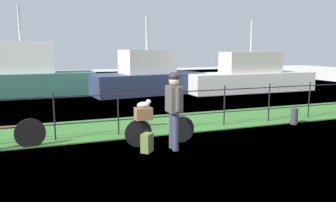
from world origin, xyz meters
name	(u,v)px	position (x,y,z in m)	size (l,w,h in m)	color
ground_plane	(209,153)	(0.00, 0.00, 0.00)	(60.00, 60.00, 0.00)	beige
grass_strip	(164,124)	(0.00, 2.82, 0.01)	(27.00, 2.40, 0.03)	#38702D
harbor_water	(111,91)	(0.00, 11.13, 0.00)	(30.00, 30.00, 0.00)	#60849E
iron_fence	(174,106)	(0.00, 2.01, 0.66)	(18.04, 0.04, 1.15)	black
bicycle_main	(160,130)	(-0.78, 0.93, 0.33)	(1.65, 0.16, 0.61)	black
wooden_crate	(143,113)	(-1.16, 0.93, 0.74)	(0.36, 0.27, 0.26)	brown
terrier_dog	(144,104)	(-1.14, 0.93, 0.95)	(0.32, 0.14, 0.18)	silver
cyclist_person	(174,104)	(-0.61, 0.48, 1.00)	(0.26, 0.54, 1.68)	#383D51
backpack_on_paving	(147,143)	(-1.21, 0.50, 0.20)	(0.28, 0.18, 0.40)	olive
mooring_bollard	(294,116)	(3.51, 1.51, 0.24)	(0.20, 0.20, 0.47)	#38383D
bicycle_parked	(1,135)	(-4.08, 1.61, 0.35)	(1.73, 0.25, 0.65)	black
moored_boat_near	(250,77)	(6.70, 8.45, 0.74)	(6.82, 1.90, 3.62)	silver
moored_boat_mid	(23,76)	(-4.17, 10.90, 0.90)	(6.56, 2.18, 4.11)	#336656
moored_boat_far	(147,78)	(1.50, 9.52, 0.77)	(5.72, 3.04, 3.72)	#2D3856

